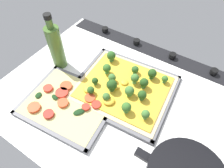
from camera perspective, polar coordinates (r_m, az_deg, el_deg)
ground_plane at (r=69.64cm, az=1.99°, el=-4.38°), size 82.75×63.51×3.00cm
stove_control_panel at (r=86.00cm, az=12.03°, el=9.60°), size 79.44×7.00×2.60cm
baking_tray_front at (r=70.14cm, az=3.30°, el=-1.34°), size 36.00×32.09×1.30cm
broccoli_pizza at (r=68.78cm, az=3.32°, el=-0.57°), size 33.43×29.51×5.88cm
baking_tray_back at (r=67.75cm, az=-12.56°, el=-5.70°), size 31.23×26.35×1.30cm
veggie_pizza_back at (r=67.30cm, az=-12.92°, el=-5.20°), size 28.61×23.73×1.90cm
oil_bottle at (r=75.39cm, az=-16.09°, el=10.52°), size 5.22×5.22×22.19cm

